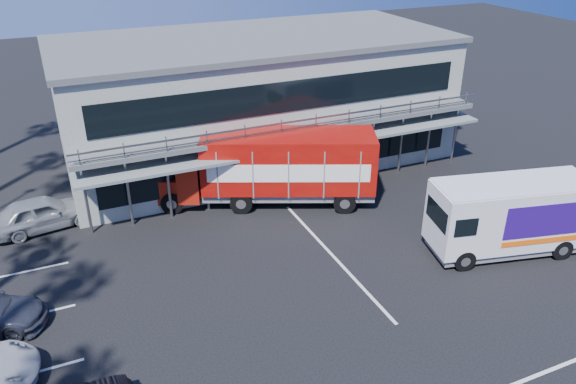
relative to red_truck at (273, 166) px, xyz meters
name	(u,v)px	position (x,y,z in m)	size (l,w,h in m)	color
ground	(324,307)	(-1.57, -8.81, -2.08)	(120.00, 120.00, 0.00)	black
building	(256,99)	(1.43, 6.13, 1.58)	(22.40, 12.00, 7.30)	gray
red_truck	(273,166)	(0.00, 0.00, 0.00)	(11.31, 6.84, 3.78)	maroon
white_van	(510,216)	(7.63, -8.50, -0.28)	(7.30, 3.87, 3.39)	silver
parked_car_e	(42,213)	(-11.07, 1.99, -1.27)	(1.90, 4.72, 1.61)	gray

